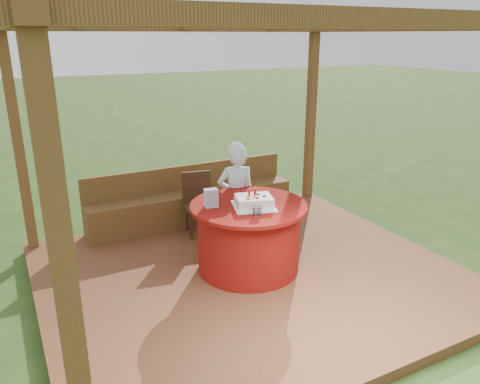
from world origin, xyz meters
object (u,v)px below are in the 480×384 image
table (248,236)px  birthday_cake (254,201)px  chair (198,201)px  drinking_glass (257,211)px  elderly_woman (236,195)px  gift_bag (211,198)px  bench (192,204)px

table → birthday_cake: bearing=-80.6°
chair → drinking_glass: drinking_glass is taller
elderly_woman → drinking_glass: 1.03m
table → birthday_cake: size_ratio=2.37×
elderly_woman → gift_bag: size_ratio=6.65×
chair → gift_bag: size_ratio=4.10×
table → drinking_glass: 0.56m
table → birthday_cake: (0.01, -0.09, 0.45)m
bench → table: (0.01, -1.65, 0.14)m
elderly_woman → drinking_glass: size_ratio=12.60×
gift_bag → elderly_woman: bearing=50.7°
chair → birthday_cake: 1.40m
elderly_woman → drinking_glass: bearing=-105.1°
table → chair: 1.25m
chair → birthday_cake: bearing=-85.5°
drinking_glass → birthday_cake: bearing=67.1°
drinking_glass → elderly_woman: bearing=74.9°
bench → table: bearing=-89.5°
table → elderly_woman: 0.71m
bench → birthday_cake: size_ratio=5.46×
elderly_woman → gift_bag: elderly_woman is taller
table → gift_bag: (-0.40, 0.12, 0.49)m
birthday_cake → gift_bag: size_ratio=2.72×
birthday_cake → chair: bearing=94.5°
birthday_cake → gift_bag: (-0.42, 0.21, 0.04)m
bench → chair: 0.44m
table → birthday_cake: 0.46m
bench → gift_bag: bearing=-104.1°
bench → birthday_cake: 1.83m
gift_bag → drinking_glass: 0.55m
table → elderly_woman: elderly_woman is taller
bench → gift_bag: 1.70m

